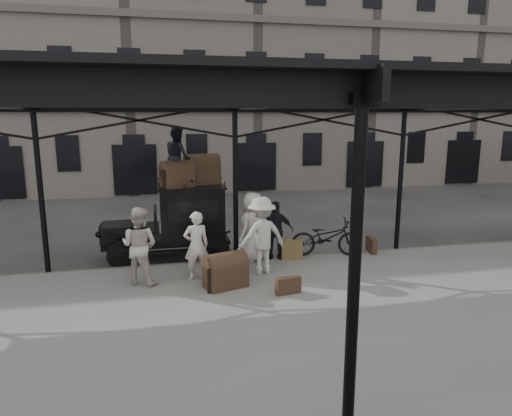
# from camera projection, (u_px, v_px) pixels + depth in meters

# --- Properties ---
(ground) EXTENTS (120.00, 120.00, 0.00)m
(ground) POSITION_uv_depth(u_px,v_px,m) (250.00, 290.00, 11.11)
(ground) COLOR #383533
(ground) RESTS_ON ground
(platform) EXTENTS (28.00, 8.00, 0.15)m
(platform) POSITION_uv_depth(u_px,v_px,m) (270.00, 323.00, 9.18)
(platform) COLOR slate
(platform) RESTS_ON ground
(canopy) EXTENTS (22.50, 9.00, 4.74)m
(canopy) POSITION_uv_depth(u_px,v_px,m) (268.00, 93.00, 8.54)
(canopy) COLOR black
(canopy) RESTS_ON ground
(building_frontage) EXTENTS (64.00, 8.00, 14.00)m
(building_frontage) POSITION_uv_depth(u_px,v_px,m) (189.00, 66.00, 26.93)
(building_frontage) COLOR slate
(building_frontage) RESTS_ON ground
(taxi) EXTENTS (3.65, 1.55, 2.18)m
(taxi) POSITION_uv_depth(u_px,v_px,m) (181.00, 218.00, 13.41)
(taxi) COLOR black
(taxi) RESTS_ON ground
(porter_left) EXTENTS (0.68, 0.49, 1.72)m
(porter_left) POSITION_uv_depth(u_px,v_px,m) (196.00, 245.00, 11.30)
(porter_left) COLOR beige
(porter_left) RESTS_ON platform
(porter_midleft) EXTENTS (1.15, 1.07, 1.90)m
(porter_midleft) POSITION_uv_depth(u_px,v_px,m) (139.00, 246.00, 10.97)
(porter_midleft) COLOR #BDB7AC
(porter_midleft) RESTS_ON platform
(porter_centre) EXTENTS (1.12, 1.10, 1.95)m
(porter_centre) POSITION_uv_depth(u_px,v_px,m) (253.00, 227.00, 12.70)
(porter_centre) COLOR beige
(porter_centre) RESTS_ON platform
(porter_official) EXTENTS (1.05, 0.65, 1.67)m
(porter_official) POSITION_uv_depth(u_px,v_px,m) (276.00, 230.00, 12.87)
(porter_official) COLOR black
(porter_official) RESTS_ON platform
(porter_right) EXTENTS (1.44, 1.03, 2.01)m
(porter_right) POSITION_uv_depth(u_px,v_px,m) (262.00, 236.00, 11.66)
(porter_right) COLOR beige
(porter_right) RESTS_ON platform
(bicycle) EXTENTS (2.18, 1.10, 1.09)m
(bicycle) POSITION_uv_depth(u_px,v_px,m) (327.00, 237.00, 13.24)
(bicycle) COLOR black
(bicycle) RESTS_ON platform
(porter_roof) EXTENTS (0.83, 0.96, 1.70)m
(porter_roof) POSITION_uv_depth(u_px,v_px,m) (178.00, 156.00, 12.94)
(porter_roof) COLOR black
(porter_roof) RESTS_ON taxi
(steamer_trunk_roof_near) EXTENTS (1.00, 0.81, 0.64)m
(steamer_trunk_roof_near) POSITION_uv_depth(u_px,v_px,m) (177.00, 176.00, 12.89)
(steamer_trunk_roof_near) COLOR #463320
(steamer_trunk_roof_near) RESTS_ON taxi
(steamer_trunk_roof_far) EXTENTS (1.09, 0.77, 0.74)m
(steamer_trunk_roof_far) POSITION_uv_depth(u_px,v_px,m) (202.00, 171.00, 13.47)
(steamer_trunk_roof_far) COLOR #463320
(steamer_trunk_roof_far) RESTS_ON taxi
(steamer_trunk_platform) EXTENTS (1.11, 0.87, 0.71)m
(steamer_trunk_platform) POSITION_uv_depth(u_px,v_px,m) (225.00, 273.00, 10.85)
(steamer_trunk_platform) COLOR #463320
(steamer_trunk_platform) RESTS_ON platform
(wicker_hamper) EXTENTS (0.63, 0.49, 0.50)m
(wicker_hamper) POSITION_uv_depth(u_px,v_px,m) (291.00, 249.00, 13.07)
(wicker_hamper) COLOR brown
(wicker_hamper) RESTS_ON platform
(suitcase_upright) EXTENTS (0.21, 0.61, 0.45)m
(suitcase_upright) POSITION_uv_depth(u_px,v_px,m) (371.00, 245.00, 13.60)
(suitcase_upright) COLOR #463320
(suitcase_upright) RESTS_ON platform
(suitcase_flat) EXTENTS (0.62, 0.25, 0.40)m
(suitcase_flat) POSITION_uv_depth(u_px,v_px,m) (288.00, 286.00, 10.45)
(suitcase_flat) COLOR #463320
(suitcase_flat) RESTS_ON platform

